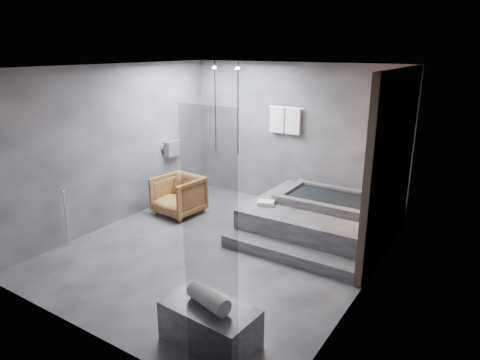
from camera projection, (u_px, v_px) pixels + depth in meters
The scene contains 7 objects.
room at pixel (251, 142), 6.26m from camera, with size 5.00×5.04×2.82m.
tub_deck at pixel (319, 219), 7.33m from camera, with size 2.20×2.00×0.50m, color #343437.
tub_step at pixel (288, 254), 6.43m from camera, with size 2.20×0.36×0.18m, color #343437.
concrete_bench at pixel (210, 325), 4.56m from camera, with size 1.02×0.56×0.46m, color #303032.
driftwood_chair at pixel (179, 195), 8.11m from camera, with size 0.79×0.82×0.74m, color #492D12.
rolled_towel at pixel (209, 298), 4.47m from camera, with size 0.19×0.19×0.53m, color white.
deck_towel at pixel (266, 203), 7.24m from camera, with size 0.28×0.20×0.07m, color silver.
Camera 1 is at (3.59, -5.00, 3.06)m, focal length 32.00 mm.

